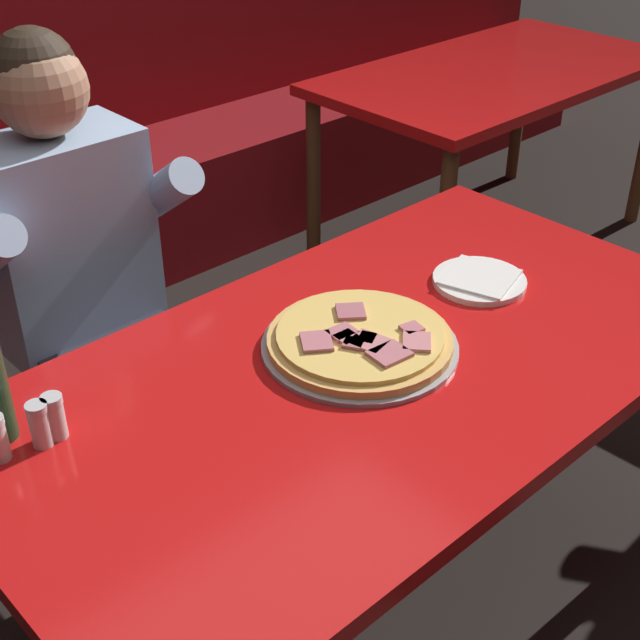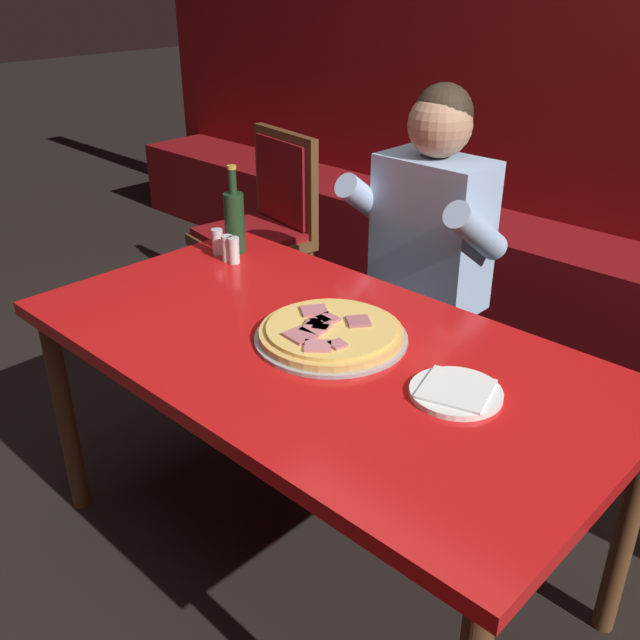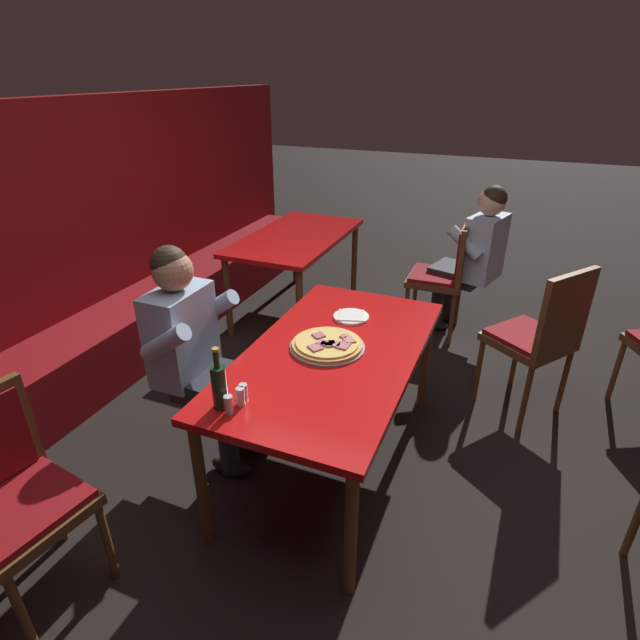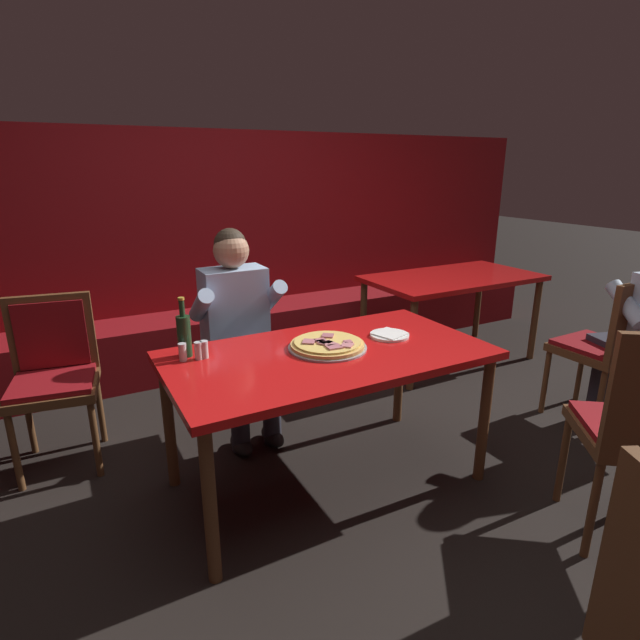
# 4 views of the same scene
# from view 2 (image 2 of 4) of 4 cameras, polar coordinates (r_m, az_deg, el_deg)

# --- Properties ---
(ground_plane) EXTENTS (24.00, 24.00, 0.00)m
(ground_plane) POSITION_cam_2_polar(r_m,az_deg,el_deg) (2.27, -0.31, -18.50)
(ground_plane) COLOR black
(booth_bench) EXTENTS (6.46, 0.48, 0.46)m
(booth_bench) POSITION_cam_2_polar(r_m,az_deg,el_deg) (3.49, 21.40, 1.51)
(booth_bench) COLOR maroon
(booth_bench) RESTS_ON ground_plane
(main_dining_table) EXTENTS (1.58, 0.85, 0.74)m
(main_dining_table) POSITION_cam_2_polar(r_m,az_deg,el_deg) (1.86, -0.36, -3.78)
(main_dining_table) COLOR brown
(main_dining_table) RESTS_ON ground_plane
(pizza) EXTENTS (0.40, 0.40, 0.05)m
(pizza) POSITION_cam_2_polar(r_m,az_deg,el_deg) (1.83, 0.86, -1.05)
(pizza) COLOR #9E9EA3
(pizza) RESTS_ON main_dining_table
(plate_white_paper) EXTENTS (0.21, 0.21, 0.02)m
(plate_white_paper) POSITION_cam_2_polar(r_m,az_deg,el_deg) (1.63, 10.82, -5.67)
(plate_white_paper) COLOR white
(plate_white_paper) RESTS_ON main_dining_table
(beer_bottle) EXTENTS (0.07, 0.07, 0.29)m
(beer_bottle) POSITION_cam_2_polar(r_m,az_deg,el_deg) (2.38, -6.85, 7.95)
(beer_bottle) COLOR #19381E
(beer_bottle) RESTS_ON main_dining_table
(shaker_parmesan) EXTENTS (0.04, 0.04, 0.09)m
(shaker_parmesan) POSITION_cam_2_polar(r_m,az_deg,el_deg) (2.40, -6.99, 6.32)
(shaker_parmesan) COLOR silver
(shaker_parmesan) RESTS_ON main_dining_table
(shaker_red_pepper_flakes) EXTENTS (0.04, 0.04, 0.09)m
(shaker_red_pepper_flakes) POSITION_cam_2_polar(r_m,az_deg,el_deg) (2.31, -6.91, 5.46)
(shaker_red_pepper_flakes) COLOR silver
(shaker_red_pepper_flakes) RESTS_ON main_dining_table
(shaker_oregano) EXTENTS (0.04, 0.04, 0.09)m
(shaker_oregano) POSITION_cam_2_polar(r_m,az_deg,el_deg) (2.39, -8.20, 6.13)
(shaker_oregano) COLOR silver
(shaker_oregano) RESTS_ON main_dining_table
(shaker_black_pepper) EXTENTS (0.04, 0.04, 0.09)m
(shaker_black_pepper) POSITION_cam_2_polar(r_m,az_deg,el_deg) (2.33, -7.43, 5.61)
(shaker_black_pepper) COLOR silver
(shaker_black_pepper) RESTS_ON main_dining_table
(diner_seated_blue_shirt) EXTENTS (0.53, 0.53, 1.27)m
(diner_seated_blue_shirt) POSITION_cam_2_polar(r_m,az_deg,el_deg) (2.45, 7.67, 4.82)
(diner_seated_blue_shirt) COLOR black
(diner_seated_blue_shirt) RESTS_ON ground_plane
(dining_chair_far_right) EXTENTS (0.50, 0.50, 0.94)m
(dining_chair_far_right) POSITION_cam_2_polar(r_m,az_deg,el_deg) (3.29, -4.46, 7.94)
(dining_chair_far_right) COLOR brown
(dining_chair_far_right) RESTS_ON ground_plane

